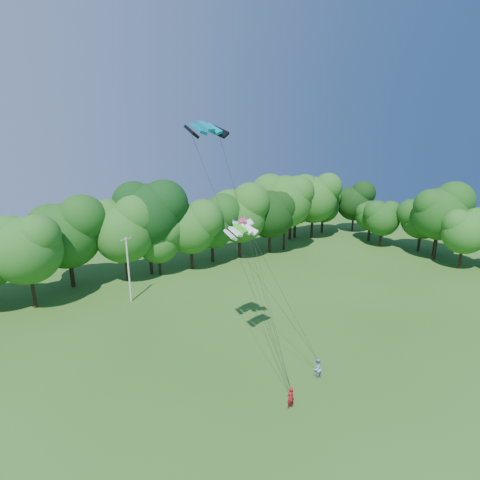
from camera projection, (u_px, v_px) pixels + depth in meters
ground at (328, 440)px, 24.95m from camera, size 160.00×160.00×0.00m
utility_pole at (129, 269)px, 44.46m from camera, size 1.52×0.72×8.11m
kite_flyer_left at (290, 398)px, 27.68m from camera, size 0.64×0.42×1.74m
kite_flyer_right at (317, 368)px, 31.03m from camera, size 0.95×0.77×1.86m
kite_teal at (206, 126)px, 26.21m from camera, size 3.34×1.90×0.77m
kite_green at (241, 228)px, 30.31m from camera, size 3.02×1.73×0.64m
kite_pink at (243, 221)px, 32.75m from camera, size 2.01×1.47×0.34m
tree_back_center at (148, 213)px, 52.11m from camera, size 10.00×10.00×14.54m
tree_back_east at (296, 202)px, 71.56m from camera, size 7.82×7.82×11.38m
tree_flank_east at (439, 214)px, 60.82m from camera, size 7.79×7.79×11.33m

